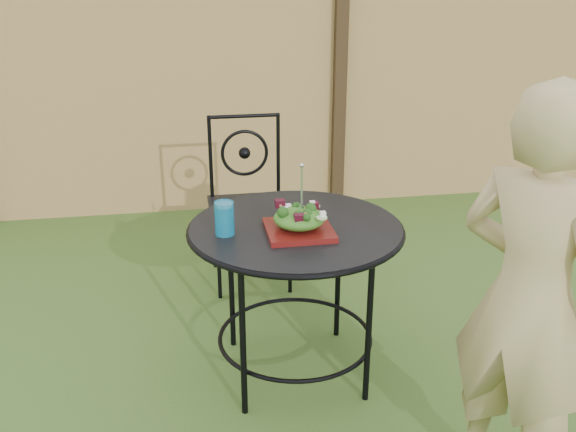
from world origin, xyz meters
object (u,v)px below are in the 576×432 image
at_px(salad_plate, 299,230).
at_px(diner, 529,303).
at_px(patio_chair, 248,196).
at_px(patio_table, 295,255).

bearing_deg(salad_plate, diner, -48.88).
height_order(patio_chair, salad_plate, patio_chair).
relative_size(patio_chair, salad_plate, 3.52).
relative_size(patio_table, salad_plate, 3.42).
bearing_deg(salad_plate, patio_chair, 94.78).
bearing_deg(patio_chair, patio_table, -84.84).
relative_size(patio_table, diner, 0.63).
height_order(diner, salad_plate, diner).
bearing_deg(patio_table, patio_chair, 95.16).
xyz_separation_m(patio_chair, salad_plate, (0.09, -1.08, 0.23)).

